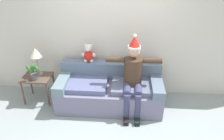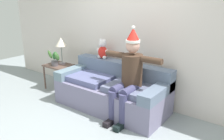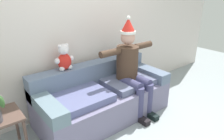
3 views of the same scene
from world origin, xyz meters
TOP-DOWN VIEW (x-y plane):
  - ground_plane at (0.00, 0.00)m, footprint 10.00×10.00m
  - back_wall at (0.00, 1.55)m, footprint 7.00×0.10m
  - couch at (0.00, 1.01)m, footprint 2.03×0.90m
  - person_seated at (0.44, 0.85)m, footprint 1.02×0.77m
  - teddy_bear at (-0.45, 1.30)m, footprint 0.29×0.17m
  - side_table at (-1.48, 1.04)m, footprint 0.57×0.46m
  - table_lamp at (-1.46, 1.13)m, footprint 0.24×0.24m
  - potted_plant at (-1.47, 0.93)m, footprint 0.26×0.25m

SIDE VIEW (x-z plane):
  - ground_plane at x=0.00m, z-range 0.00..0.00m
  - couch at x=0.00m, z-range -0.08..0.73m
  - side_table at x=-1.48m, z-range 0.19..0.74m
  - potted_plant at x=-1.47m, z-range 0.53..0.89m
  - person_seated at x=0.44m, z-range 0.01..1.54m
  - teddy_bear at x=-0.45m, z-range 0.78..1.16m
  - table_lamp at x=-1.46m, z-range 0.72..1.30m
  - back_wall at x=0.00m, z-range 0.00..2.70m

